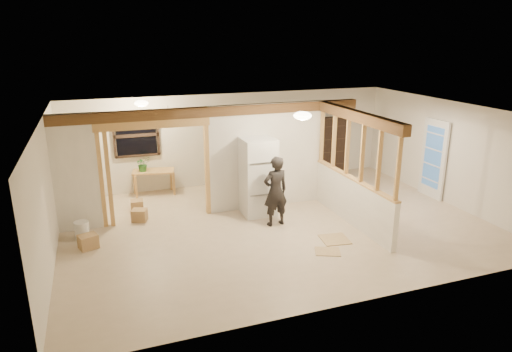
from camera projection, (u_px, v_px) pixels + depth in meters
name	position (u px, v px, depth m)	size (l,w,h in m)	color
floor	(277.00, 225.00, 10.04)	(9.00, 6.50, 0.01)	beige
ceiling	(279.00, 112.00, 9.30)	(9.00, 6.50, 0.01)	white
wall_back	(233.00, 139.00, 12.59)	(9.00, 0.01, 2.50)	silver
wall_front	(361.00, 229.00, 6.74)	(9.00, 0.01, 2.50)	silver
wall_left	(47.00, 194.00, 8.22)	(0.01, 6.50, 2.50)	silver
wall_right	(449.00, 153.00, 11.11)	(0.01, 6.50, 2.50)	silver
partition_left_stub	(75.00, 173.00, 9.45)	(0.90, 0.12, 2.50)	white
partition_center	(266.00, 156.00, 10.81)	(2.80, 0.12, 2.50)	white
doorway_frame	(156.00, 173.00, 10.02)	(2.46, 0.14, 2.20)	tan
header_beam_back	(216.00, 111.00, 10.09)	(7.00, 0.18, 0.22)	brown
header_beam_right	(357.00, 116.00, 9.49)	(0.18, 3.30, 0.22)	brown
pony_wall	(351.00, 201.00, 10.04)	(0.12, 3.20, 1.00)	white
stud_partition	(355.00, 150.00, 9.70)	(0.14, 3.20, 1.32)	tan
window_back	(136.00, 135.00, 11.59)	(1.12, 0.10, 1.10)	black
french_door	(433.00, 159.00, 11.52)	(0.12, 0.86, 2.00)	white
ceiling_dome_main	(303.00, 116.00, 8.95)	(0.36, 0.36, 0.16)	#FFEABF
ceiling_dome_util	(141.00, 103.00, 10.57)	(0.32, 0.32, 0.14)	#FFEABF
hanging_bulb	(169.00, 120.00, 10.19)	(0.07, 0.07, 0.07)	#FFD88C
refrigerator	(258.00, 177.00, 10.42)	(0.74, 0.72, 1.79)	silver
woman	(276.00, 191.00, 9.82)	(0.57, 0.37, 1.55)	black
work_table	(154.00, 182.00, 11.86)	(1.04, 0.52, 0.66)	tan
potted_plant	(143.00, 164.00, 11.61)	(0.35, 0.30, 0.39)	#2C732F
shop_vac	(83.00, 195.00, 11.07)	(0.42, 0.42, 0.54)	#B22412
bookshelf	(331.00, 146.00, 13.47)	(0.85, 0.28, 1.71)	black
bucket	(82.00, 230.00, 9.31)	(0.29, 0.29, 0.37)	white
box_util_a	(140.00, 215.00, 10.21)	(0.32, 0.27, 0.27)	#A67F50
box_util_b	(137.00, 206.00, 10.79)	(0.29, 0.29, 0.27)	#A67F50
box_front	(88.00, 242.00, 8.90)	(0.34, 0.28, 0.28)	#A67F50
floor_panel_near	(335.00, 239.00, 9.30)	(0.54, 0.54, 0.02)	tan
floor_panel_far	(328.00, 251.00, 8.78)	(0.47, 0.38, 0.02)	tan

